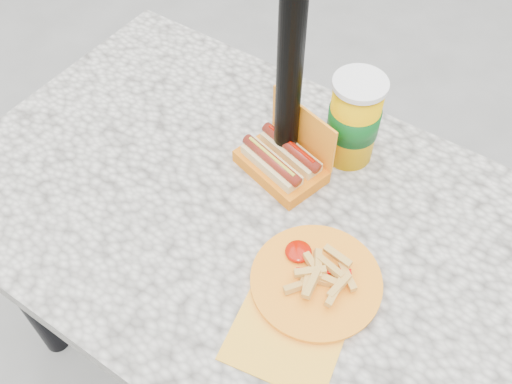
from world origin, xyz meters
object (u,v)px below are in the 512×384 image
Objects in this scene: fries_plate at (314,284)px; soda_cup at (354,120)px; umbrella_pole at (293,16)px; hotdog_box at (283,160)px.

soda_cup is at bearing 108.05° from fries_plate.
umbrella_pole reaches higher than hotdog_box.
fries_plate is at bearing -48.31° from umbrella_pole.
umbrella_pole is 10.86× the size of hotdog_box.
umbrella_pole is 0.32m from hotdog_box.
hotdog_box reaches higher than fries_plate.
soda_cup is (-0.10, 0.32, 0.09)m from fries_plate.
umbrella_pole is 6.54× the size of fries_plate.
soda_cup is (0.09, 0.12, 0.07)m from hotdog_box.
soda_cup is (0.11, 0.08, -0.25)m from umbrella_pole.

